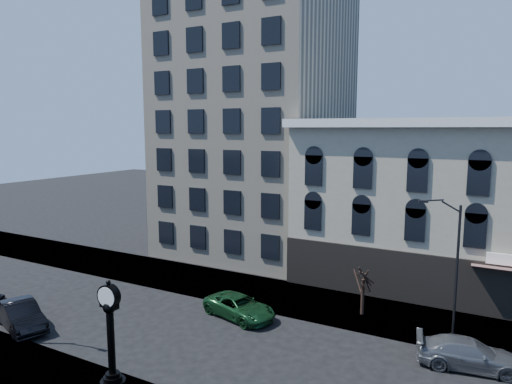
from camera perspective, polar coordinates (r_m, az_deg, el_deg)
The scene contains 10 objects.
ground at distance 27.68m, azimuth -7.98°, elevation -17.40°, with size 160.00×160.00×0.00m, color black.
sidewalk_far at distance 33.90m, azimuth 0.26°, elevation -12.34°, with size 160.00×6.00×0.12m, color gray.
cream_tower at distance 44.91m, azimuth -0.05°, elevation 17.57°, with size 15.90×15.40×42.50m.
victorian_row at distance 36.51m, azimuth 23.35°, elevation -1.88°, with size 22.60×11.19×12.50m.
street_clock at distance 22.52m, azimuth -17.68°, elevation -17.14°, with size 1.15×1.15×5.05m.
street_lamp_far at distance 26.90m, azimuth 22.81°, elevation -4.71°, with size 2.04×0.76×8.07m.
bare_tree_far at distance 29.80m, azimuth 13.27°, elevation -9.73°, with size 2.14×2.14×3.67m.
car_near_b at distance 31.37m, azimuth -27.35°, elevation -13.51°, with size 1.72×4.94×1.63m, color black.
car_far_a at distance 29.59m, azimuth -2.08°, elevation -14.15°, with size 2.28×4.95×1.38m, color #143F1E.
car_far_b at distance 26.21m, azimuth 25.08°, elevation -17.87°, with size 2.03×5.00×1.45m, color #595B60.
Camera 1 is at (15.03, -20.02, 11.81)m, focal length 32.00 mm.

